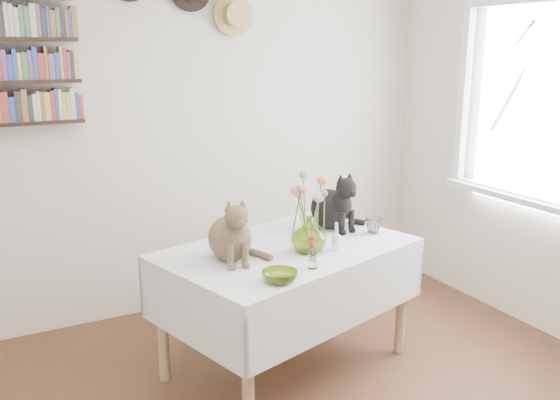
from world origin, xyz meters
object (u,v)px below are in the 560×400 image
flower_vase (309,234)px  black_cat (330,199)px  dining_table (287,277)px  tabby_cat (229,227)px

flower_vase → black_cat: bearing=43.9°
black_cat → flower_vase: black_cat is taller
dining_table → flower_vase: flower_vase is taller
dining_table → black_cat: size_ratio=4.22×
dining_table → black_cat: bearing=26.4°
tabby_cat → black_cat: 0.82m
dining_table → black_cat: (0.41, 0.20, 0.37)m
dining_table → flower_vase: bearing=-65.1°
tabby_cat → flower_vase: bearing=-6.0°
tabby_cat → flower_vase: size_ratio=1.77×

